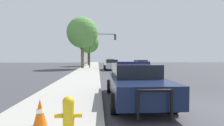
% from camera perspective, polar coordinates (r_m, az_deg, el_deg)
% --- Properties ---
extents(ground_plane, '(110.00, 110.00, 0.00)m').
position_cam_1_polar(ground_plane, '(6.98, 29.02, -12.99)').
color(ground_plane, '#3D3D42').
extents(sidewalk_left, '(3.00, 110.00, 0.13)m').
position_cam_1_polar(sidewalk_left, '(6.01, -17.88, -14.64)').
color(sidewalk_left, '#A3A099').
rests_on(sidewalk_left, ground_plane).
extents(police_car, '(2.19, 5.32, 1.58)m').
position_cam_1_polar(police_car, '(7.20, 7.29, -5.92)').
color(police_car, '#141E3D').
rests_on(police_car, ground_plane).
extents(fire_hydrant, '(0.57, 0.25, 0.81)m').
position_cam_1_polar(fire_hydrant, '(3.96, -14.02, -15.80)').
color(fire_hydrant, gold).
rests_on(fire_hydrant, sidewalk_left).
extents(traffic_light, '(4.27, 0.35, 5.46)m').
position_cam_1_polar(traffic_light, '(27.78, -3.90, 6.48)').
color(traffic_light, '#424247').
rests_on(traffic_light, sidewalk_left).
extents(car_background_midblock, '(2.05, 4.38, 1.46)m').
position_cam_1_polar(car_background_midblock, '(24.49, -0.25, -0.45)').
color(car_background_midblock, '#B7B7BC').
rests_on(car_background_midblock, ground_plane).
extents(car_background_distant, '(2.20, 4.57, 1.40)m').
position_cam_1_polar(car_background_distant, '(40.24, -0.49, 0.42)').
color(car_background_distant, navy).
rests_on(car_background_distant, ground_plane).
extents(car_background_oncoming, '(2.20, 4.26, 1.37)m').
position_cam_1_polar(car_background_oncoming, '(26.73, 9.42, -0.38)').
color(car_background_oncoming, '#B7B7BC').
rests_on(car_background_oncoming, ground_plane).
extents(tree_sidewalk_far, '(4.24, 4.24, 6.75)m').
position_cam_1_polar(tree_sidewalk_far, '(36.47, -7.69, 6.52)').
color(tree_sidewalk_far, '#4C3823').
rests_on(tree_sidewalk_far, sidewalk_left).
extents(tree_sidewalk_mid, '(4.83, 4.83, 7.90)m').
position_cam_1_polar(tree_sidewalk_mid, '(27.87, -9.66, 9.72)').
color(tree_sidewalk_mid, brown).
rests_on(tree_sidewalk_mid, sidewalk_left).
extents(traffic_cone, '(0.31, 0.31, 0.64)m').
position_cam_1_polar(traffic_cone, '(4.66, -22.45, -14.60)').
color(traffic_cone, orange).
rests_on(traffic_cone, sidewalk_left).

